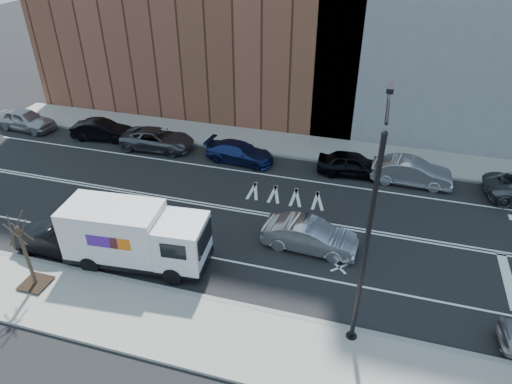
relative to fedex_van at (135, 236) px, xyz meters
The scene contains 17 objects.
ground 6.72m from the fedex_van, 59.17° to the left, with size 120.00×120.00×0.00m, color black.
sidewalk_near 4.88m from the fedex_van, 43.78° to the right, with size 44.00×3.60×0.15m, color gray.
sidewalk_far 14.86m from the fedex_van, 76.94° to the left, with size 44.00×3.60×0.15m, color gray.
curb_near 3.94m from the fedex_van, 22.76° to the right, with size 44.00×0.25×0.17m, color gray.
curb_far 13.12m from the fedex_van, 75.15° to the left, with size 44.00×0.25×0.17m, color gray.
road_markings 6.72m from the fedex_van, 59.17° to the left, with size 40.00×8.60×0.01m, color white, non-canonical shape.
streetlight 10.98m from the fedex_van, ahead, with size 0.44×4.02×9.34m.
street_tree 4.61m from the fedex_van, 142.57° to the right, with size 1.20×1.20×3.75m.
fedex_van is the anchor object (origin of this frame).
far_parked_a 19.66m from the fedex_van, 143.83° to the left, with size 1.89×4.70×1.60m, color #9E9EA2.
far_parked_b 14.90m from the fedex_van, 128.40° to the left, with size 1.52×4.36×1.44m, color black.
far_parked_c 12.35m from the fedex_van, 112.22° to the left, with size 2.37×5.15×1.43m, color #4C4E54.
far_parked_d 11.32m from the fedex_van, 82.36° to the left, with size 1.88×4.63×1.34m, color navy.
far_parked_e 14.57m from the fedex_van, 52.07° to the left, with size 1.78×4.43×1.51m, color black.
far_parked_f 16.95m from the fedex_van, 42.30° to the left, with size 1.68×4.82×1.59m, color #A2A2A7.
driving_sedan 8.43m from the fedex_van, 23.62° to the left, with size 1.63×4.68×1.54m, color #9FA0A4.
near_parked_rear_a 4.28m from the fedex_van, behind, with size 1.45×4.17×1.37m, color black.
Camera 1 is at (6.77, -20.24, 14.63)m, focal length 32.00 mm.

